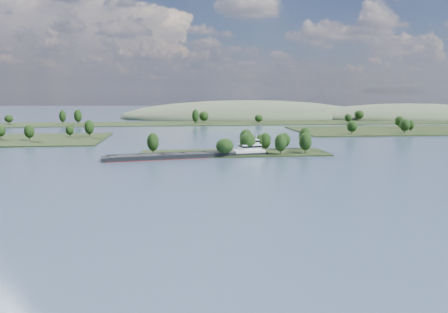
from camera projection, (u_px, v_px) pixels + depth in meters
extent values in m
plane|color=#344459|center=(254.00, 174.00, 175.53)|extent=(1800.00, 1800.00, 0.00)
cube|color=black|center=(234.00, 153.00, 234.48)|extent=(100.00, 30.00, 1.20)
cylinder|color=black|center=(280.00, 151.00, 225.71)|extent=(0.50, 0.50, 3.53)
ellipsoid|color=black|center=(280.00, 143.00, 225.05)|extent=(6.36, 6.36, 9.08)
cylinder|color=black|center=(246.00, 146.00, 246.42)|extent=(0.50, 0.50, 3.75)
ellipsoid|color=black|center=(246.00, 138.00, 245.71)|extent=(7.52, 7.52, 9.65)
cylinder|color=black|center=(248.00, 150.00, 228.50)|extent=(0.50, 0.50, 3.64)
ellipsoid|color=black|center=(248.00, 142.00, 227.82)|extent=(8.69, 8.69, 9.37)
cylinder|color=black|center=(260.00, 149.00, 238.36)|extent=(0.50, 0.50, 3.07)
ellipsoid|color=black|center=(261.00, 141.00, 237.78)|extent=(6.62, 6.62, 7.89)
cylinder|color=black|center=(225.00, 153.00, 220.67)|extent=(0.50, 0.50, 2.96)
ellipsoid|color=black|center=(225.00, 146.00, 220.12)|extent=(9.05, 9.05, 7.62)
cylinder|color=black|center=(153.00, 151.00, 226.25)|extent=(0.50, 0.50, 3.71)
ellipsoid|color=black|center=(153.00, 142.00, 225.55)|extent=(6.22, 6.22, 9.54)
cylinder|color=black|center=(265.00, 148.00, 237.55)|extent=(0.50, 0.50, 3.39)
ellipsoid|color=black|center=(265.00, 141.00, 236.91)|extent=(6.33, 6.33, 8.72)
cylinder|color=black|center=(305.00, 146.00, 246.13)|extent=(0.50, 0.50, 4.08)
ellipsoid|color=black|center=(305.00, 137.00, 245.37)|extent=(6.76, 6.76, 10.49)
cylinder|color=black|center=(305.00, 150.00, 229.33)|extent=(0.50, 0.50, 3.68)
ellipsoid|color=black|center=(305.00, 141.00, 228.64)|extent=(6.78, 6.78, 9.46)
cylinder|color=black|center=(284.00, 147.00, 244.23)|extent=(0.50, 0.50, 3.12)
ellipsoid|color=black|center=(284.00, 140.00, 243.64)|extent=(7.07, 7.07, 8.02)
cylinder|color=black|center=(89.00, 134.00, 310.90)|extent=(0.50, 0.50, 4.01)
ellipsoid|color=black|center=(89.00, 127.00, 310.14)|extent=(6.81, 6.81, 10.32)
cylinder|color=black|center=(70.00, 135.00, 312.05)|extent=(0.50, 0.50, 2.70)
ellipsoid|color=black|center=(70.00, 130.00, 311.54)|extent=(5.87, 5.87, 6.94)
cylinder|color=black|center=(0.00, 137.00, 298.20)|extent=(0.50, 0.50, 3.11)
cylinder|color=black|center=(30.00, 138.00, 288.50)|extent=(0.50, 0.50, 3.43)
ellipsoid|color=black|center=(29.00, 131.00, 287.85)|extent=(6.48, 6.48, 8.81)
cylinder|color=black|center=(352.00, 132.00, 331.95)|extent=(0.50, 0.50, 3.37)
ellipsoid|color=black|center=(352.00, 126.00, 331.31)|extent=(7.85, 7.85, 8.68)
cylinder|color=black|center=(404.00, 131.00, 336.51)|extent=(0.50, 0.50, 3.74)
ellipsoid|color=black|center=(405.00, 125.00, 335.81)|extent=(8.11, 8.11, 9.62)
cylinder|color=black|center=(410.00, 130.00, 349.89)|extent=(0.50, 0.50, 3.09)
ellipsoid|color=black|center=(411.00, 125.00, 349.31)|extent=(5.70, 5.70, 7.94)
cylinder|color=black|center=(399.00, 126.00, 384.66)|extent=(0.50, 0.50, 3.53)
ellipsoid|color=black|center=(399.00, 121.00, 383.99)|extent=(7.92, 7.92, 9.09)
cube|color=black|center=(205.00, 124.00, 450.64)|extent=(900.00, 60.00, 1.20)
cylinder|color=black|center=(63.00, 122.00, 431.41)|extent=(0.50, 0.50, 4.65)
ellipsoid|color=black|center=(63.00, 116.00, 430.53)|extent=(6.45, 6.45, 11.95)
cylinder|color=black|center=(348.00, 122.00, 446.30)|extent=(0.50, 0.50, 3.23)
ellipsoid|color=black|center=(348.00, 118.00, 445.69)|extent=(7.25, 7.25, 8.31)
cylinder|color=black|center=(204.00, 121.00, 453.25)|extent=(0.50, 0.50, 3.93)
ellipsoid|color=black|center=(204.00, 116.00, 452.50)|extent=(9.62, 9.62, 10.12)
cylinder|color=black|center=(359.00, 119.00, 484.77)|extent=(0.50, 0.50, 3.86)
ellipsoid|color=black|center=(359.00, 115.00, 484.04)|extent=(10.23, 10.23, 9.92)
cylinder|color=black|center=(9.00, 123.00, 435.60)|extent=(0.50, 0.50, 3.07)
ellipsoid|color=black|center=(9.00, 119.00, 435.02)|extent=(8.09, 8.09, 7.89)
cylinder|color=black|center=(78.00, 122.00, 430.71)|extent=(0.50, 0.50, 4.87)
ellipsoid|color=black|center=(78.00, 116.00, 429.79)|extent=(7.61, 7.61, 12.52)
cylinder|color=black|center=(259.00, 122.00, 447.53)|extent=(0.50, 0.50, 2.91)
ellipsoid|color=black|center=(259.00, 118.00, 446.98)|extent=(8.33, 8.33, 7.49)
cylinder|color=black|center=(196.00, 122.00, 430.54)|extent=(0.50, 0.50, 4.89)
ellipsoid|color=black|center=(195.00, 116.00, 429.62)|extent=(6.92, 6.92, 12.57)
ellipsoid|color=#445238|center=(407.00, 118.00, 548.61)|extent=(260.00, 140.00, 36.00)
ellipsoid|color=#445238|center=(246.00, 117.00, 555.63)|extent=(320.00, 160.00, 44.00)
cube|color=black|center=(189.00, 156.00, 220.31)|extent=(82.36, 24.34, 2.25)
cube|color=maroon|center=(189.00, 157.00, 220.38)|extent=(82.60, 24.58, 0.26)
cube|color=black|center=(171.00, 153.00, 222.55)|extent=(62.52, 11.46, 0.82)
cube|color=black|center=(175.00, 156.00, 213.04)|extent=(62.52, 11.46, 0.82)
cube|color=black|center=(173.00, 155.00, 217.82)|extent=(62.04, 19.77, 0.31)
cube|color=black|center=(127.00, 156.00, 211.43)|extent=(10.53, 9.86, 0.36)
cube|color=black|center=(150.00, 155.00, 214.60)|extent=(10.53, 9.86, 0.36)
cube|color=black|center=(173.00, 154.00, 217.77)|extent=(10.53, 9.86, 0.36)
cube|color=black|center=(195.00, 153.00, 220.94)|extent=(10.53, 9.86, 0.36)
cube|color=black|center=(216.00, 152.00, 224.11)|extent=(10.53, 9.86, 0.36)
cube|color=black|center=(104.00, 159.00, 208.58)|extent=(4.63, 9.60, 2.05)
cylinder|color=black|center=(106.00, 156.00, 208.65)|extent=(0.28, 0.28, 2.25)
cube|color=white|center=(248.00, 151.00, 228.99)|extent=(17.83, 12.52, 1.23)
cube|color=white|center=(250.00, 147.00, 228.98)|extent=(11.50, 9.84, 3.07)
cube|color=black|center=(250.00, 146.00, 228.92)|extent=(11.74, 10.08, 0.92)
cube|color=white|center=(252.00, 142.00, 228.87)|extent=(7.11, 7.11, 2.25)
cube|color=black|center=(252.00, 141.00, 228.81)|extent=(7.35, 7.35, 0.82)
cube|color=white|center=(252.00, 139.00, 228.69)|extent=(7.59, 7.59, 0.20)
cylinder|color=white|center=(256.00, 137.00, 229.23)|extent=(0.24, 0.24, 2.66)
cylinder|color=black|center=(243.00, 139.00, 230.41)|extent=(0.59, 0.59, 1.23)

